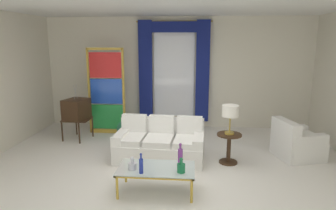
# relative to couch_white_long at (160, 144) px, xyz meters

# --- Properties ---
(ground_plane) EXTENTS (16.00, 16.00, 0.00)m
(ground_plane) POSITION_rel_couch_white_long_xyz_m (0.18, -0.57, -0.30)
(ground_plane) COLOR white
(wall_rear) EXTENTS (8.00, 0.12, 3.00)m
(wall_rear) POSITION_rel_couch_white_long_xyz_m (0.18, 2.49, 1.20)
(wall_rear) COLOR silver
(wall_rear) RESTS_ON ground
(ceiling_slab) EXTENTS (8.00, 7.60, 0.04)m
(ceiling_slab) POSITION_rel_couch_white_long_xyz_m (0.18, 0.23, 2.72)
(ceiling_slab) COLOR white
(curtained_window) EXTENTS (2.00, 0.17, 2.70)m
(curtained_window) POSITION_rel_couch_white_long_xyz_m (0.10, 2.32, 1.44)
(curtained_window) COLOR white
(curtained_window) RESTS_ON ground
(couch_white_long) EXTENTS (1.80, 1.01, 0.86)m
(couch_white_long) POSITION_rel_couch_white_long_xyz_m (0.00, 0.00, 0.00)
(couch_white_long) COLOR white
(couch_white_long) RESTS_ON ground
(coffee_table) EXTENTS (1.21, 0.66, 0.41)m
(coffee_table) POSITION_rel_couch_white_long_xyz_m (0.10, -1.41, 0.07)
(coffee_table) COLOR silver
(coffee_table) RESTS_ON ground
(bottle_blue_decanter) EXTENTS (0.12, 0.12, 0.24)m
(bottle_blue_decanter) POSITION_rel_couch_white_long_xyz_m (0.50, -1.55, 0.19)
(bottle_blue_decanter) COLOR #196B3D
(bottle_blue_decanter) RESTS_ON coffee_table
(bottle_crystal_tall) EXTENTS (0.13, 0.13, 0.21)m
(bottle_crystal_tall) POSITION_rel_couch_white_long_xyz_m (-0.26, -1.51, 0.18)
(bottle_crystal_tall) COLOR silver
(bottle_crystal_tall) RESTS_ON coffee_table
(bottle_amber_squat) EXTENTS (0.06, 0.06, 0.32)m
(bottle_amber_squat) POSITION_rel_couch_white_long_xyz_m (-0.10, -1.63, 0.24)
(bottle_amber_squat) COLOR navy
(bottle_amber_squat) RESTS_ON coffee_table
(bottle_ruby_flask) EXTENTS (0.08, 0.08, 0.33)m
(bottle_ruby_flask) POSITION_rel_couch_white_long_xyz_m (0.46, -1.17, 0.24)
(bottle_ruby_flask) COLOR #753384
(bottle_ruby_flask) RESTS_ON coffee_table
(vintage_tv) EXTENTS (0.64, 0.70, 1.35)m
(vintage_tv) POSITION_rel_couch_white_long_xyz_m (-2.16, 1.05, 0.42)
(vintage_tv) COLOR #382314
(vintage_tv) RESTS_ON ground
(armchair_white) EXTENTS (1.00, 0.99, 0.80)m
(armchair_white) POSITION_rel_couch_white_long_xyz_m (2.76, 0.29, -0.02)
(armchair_white) COLOR white
(armchair_white) RESTS_ON ground
(stained_glass_divider) EXTENTS (0.95, 0.05, 2.20)m
(stained_glass_divider) POSITION_rel_couch_white_long_xyz_m (-1.57, 1.60, 0.75)
(stained_glass_divider) COLOR gold
(stained_glass_divider) RESTS_ON ground
(peacock_figurine) EXTENTS (0.44, 0.60, 0.50)m
(peacock_figurine) POSITION_rel_couch_white_long_xyz_m (-1.04, 1.20, -0.08)
(peacock_figurine) COLOR beige
(peacock_figurine) RESTS_ON ground
(round_side_table) EXTENTS (0.48, 0.48, 0.59)m
(round_side_table) POSITION_rel_couch_white_long_xyz_m (1.36, -0.12, 0.05)
(round_side_table) COLOR #382314
(round_side_table) RESTS_ON ground
(table_lamp_brass) EXTENTS (0.32, 0.32, 0.57)m
(table_lamp_brass) POSITION_rel_couch_white_long_xyz_m (1.36, -0.12, 0.72)
(table_lamp_brass) COLOR #B29338
(table_lamp_brass) RESTS_ON round_side_table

